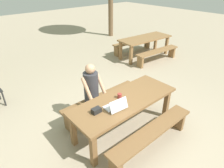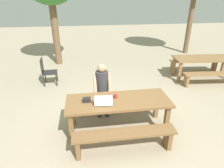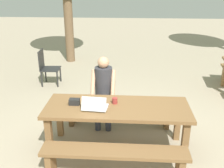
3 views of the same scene
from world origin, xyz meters
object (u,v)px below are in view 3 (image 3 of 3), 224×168
at_px(person_seated, 103,88).
at_px(small_pouch, 74,102).
at_px(plastic_chair, 47,67).
at_px(laptop, 95,105).
at_px(coffee_mug, 115,101).
at_px(picnic_table_front, 117,112).

bearing_deg(person_seated, small_pouch, -120.76).
distance_m(small_pouch, plastic_chair, 2.85).
bearing_deg(person_seated, laptop, -93.77).
relative_size(laptop, plastic_chair, 0.43).
xyz_separation_m(coffee_mug, person_seated, (-0.22, 0.55, -0.03)).
distance_m(picnic_table_front, plastic_chair, 3.18).
bearing_deg(picnic_table_front, coffee_mug, 113.32).
bearing_deg(small_pouch, coffee_mug, 6.84).
bearing_deg(small_pouch, plastic_chair, 115.16).
bearing_deg(person_seated, picnic_table_front, -67.87).
bearing_deg(plastic_chair, small_pouch, -157.91).
bearing_deg(laptop, person_seated, -88.80).
height_order(picnic_table_front, coffee_mug, coffee_mug).
distance_m(laptop, coffee_mug, 0.33).
distance_m(laptop, plastic_chair, 3.11).
distance_m(person_seated, plastic_chair, 2.52).
xyz_separation_m(laptop, small_pouch, (-0.32, 0.12, -0.01)).
distance_m(picnic_table_front, coffee_mug, 0.18).
xyz_separation_m(small_pouch, person_seated, (0.37, 0.62, -0.02)).
xyz_separation_m(small_pouch, coffee_mug, (0.59, 0.07, 0.00)).
height_order(picnic_table_front, laptop, laptop).
distance_m(picnic_table_front, small_pouch, 0.65).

